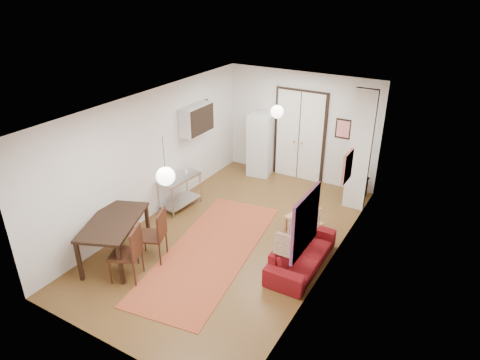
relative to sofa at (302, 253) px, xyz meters
The scene contains 27 objects.
floor 1.69m from the sofa, behind, with size 7.00×7.00×0.00m, color brown.
ceiling 3.11m from the sofa, behind, with size 4.20×7.00×0.02m, color silver.
wall_back 4.21m from the sofa, 114.22° to the left, with size 4.20×0.02×2.90m, color white.
wall_front 3.88m from the sofa, 116.65° to the right, with size 4.20×0.02×2.90m, color white.
wall_left 3.94m from the sofa, behind, with size 0.02×7.00×2.90m, color white.
wall_right 1.26m from the sofa, 23.54° to the left, with size 0.02×7.00×2.90m, color white.
double_doors 4.11m from the sofa, 114.48° to the left, with size 1.44×0.06×2.50m, color white.
stub_partition 2.99m from the sofa, 86.04° to the left, with size 0.50×0.10×2.90m, color white.
wall_cabinet 4.28m from the sofa, 154.71° to the left, with size 0.35×1.00×0.70m, color silver.
painting_popart 1.78m from the sofa, 68.61° to the right, with size 0.05×1.00×1.00m, color red.
painting_abstract 1.86m from the sofa, 67.31° to the left, with size 0.05×0.50×0.60m, color beige.
poster_back 3.93m from the sofa, 97.94° to the left, with size 0.40×0.03×0.50m, color red.
print_left 4.64m from the sofa, 149.57° to the left, with size 0.03×0.44×0.54m, color #9D5F41.
pendant_back 3.38m from the sofa, 127.15° to the left, with size 0.30×0.30×0.80m.
pendant_front 3.15m from the sofa, 132.56° to the right, with size 0.30×0.30×0.80m.
kilim_rug 1.86m from the sofa, 164.59° to the right, with size 1.58×4.23×0.01m, color #B2482C.
sofa is the anchor object (origin of this frame).
coffee_table 1.15m from the sofa, 110.97° to the left, with size 0.86×0.64×0.34m.
potted_plant 1.14m from the sofa, 106.16° to the left, with size 0.30×0.26×0.33m, color #38652D.
kitchen_counter 3.48m from the sofa, 169.01° to the left, with size 0.62×1.10×0.81m.
bowl 3.47m from the sofa, behind, with size 0.19×0.19×0.05m, color silver.
soap_bottle 3.58m from the sofa, 165.02° to the left, with size 0.08×0.08×0.17m, color #53A9B4.
fridge 4.31m from the sofa, 128.51° to the left, with size 0.61×0.61×1.74m, color silver.
dining_table 3.65m from the sofa, 153.42° to the right, with size 1.42×1.79×0.87m.
dining_chair_near 2.89m from the sofa, 156.27° to the right, with size 0.66×0.80×1.07m.
dining_chair_far 3.24m from the sofa, 144.79° to the right, with size 0.66×0.80×1.07m.
black_side_chair 3.45m from the sofa, 88.85° to the left, with size 0.53×0.53×1.00m.
Camera 1 is at (4.03, -6.62, 5.10)m, focal length 32.00 mm.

